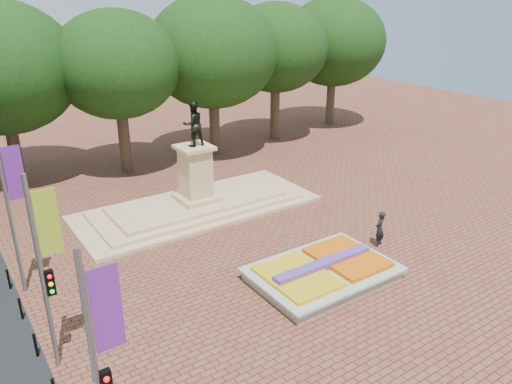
{
  "coord_description": "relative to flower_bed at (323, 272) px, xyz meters",
  "views": [
    {
      "loc": [
        -12.28,
        -16.23,
        11.97
      ],
      "look_at": [
        1.34,
        3.79,
        2.2
      ],
      "focal_mm": 35.0,
      "sensor_mm": 36.0,
      "label": 1
    }
  ],
  "objects": [
    {
      "name": "tree_row_back",
      "position": [
        1.31,
        20.0,
        6.29
      ],
      "size": [
        44.8,
        8.8,
        10.43
      ],
      "color": "#35231C",
      "rests_on": "ground"
    },
    {
      "name": "pedestrian",
      "position": [
        4.44,
        0.84,
        0.55
      ],
      "size": [
        0.79,
        0.66,
        1.86
      ],
      "primitive_type": "imported",
      "rotation": [
        0.0,
        0.0,
        3.51
      ],
      "color": "black",
      "rests_on": "ground"
    },
    {
      "name": "flower_bed",
      "position": [
        0.0,
        0.0,
        0.0
      ],
      "size": [
        6.3,
        4.3,
        0.91
      ],
      "color": "gray",
      "rests_on": "ground"
    },
    {
      "name": "bollard_row",
      "position": [
        -11.73,
        0.5,
        0.15
      ],
      "size": [
        0.12,
        13.12,
        0.98
      ],
      "color": "black",
      "rests_on": "ground"
    },
    {
      "name": "monument",
      "position": [
        -1.03,
        10.0,
        0.5
      ],
      "size": [
        14.0,
        6.0,
        6.4
      ],
      "color": "tan",
      "rests_on": "ground"
    },
    {
      "name": "ground",
      "position": [
        -1.03,
        2.0,
        -0.38
      ],
      "size": [
        90.0,
        90.0,
        0.0
      ],
      "primitive_type": "plane",
      "color": "brown",
      "rests_on": "ground"
    },
    {
      "name": "banner_poles",
      "position": [
        -11.1,
        0.69,
        3.5
      ],
      "size": [
        0.88,
        11.17,
        7.0
      ],
      "color": "slate",
      "rests_on": "ground"
    }
  ]
}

